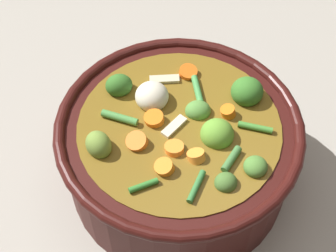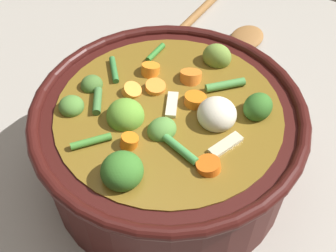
{
  "view_description": "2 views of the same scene",
  "coord_description": "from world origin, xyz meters",
  "views": [
    {
      "loc": [
        0.17,
        0.37,
        0.66
      ],
      "look_at": [
        0.01,
        -0.01,
        0.12
      ],
      "focal_mm": 54.29,
      "sensor_mm": 36.0,
      "label": 1
    },
    {
      "loc": [
        -0.29,
        -0.18,
        0.48
      ],
      "look_at": [
        -0.0,
        -0.0,
        0.09
      ],
      "focal_mm": 44.33,
      "sensor_mm": 36.0,
      "label": 2
    }
  ],
  "objects": [
    {
      "name": "cooking_pot",
      "position": [
        -0.0,
        -0.0,
        0.07
      ],
      "size": [
        0.33,
        0.33,
        0.15
      ],
      "color": "#38110F",
      "rests_on": "ground_plane"
    },
    {
      "name": "wooden_spoon",
      "position": [
        0.33,
        0.08,
        0.01
      ],
      "size": [
        0.19,
        0.15,
        0.02
      ],
      "color": "olive",
      "rests_on": "ground_plane"
    },
    {
      "name": "ground_plane",
      "position": [
        0.0,
        0.0,
        0.0
      ],
      "size": [
        1.1,
        1.1,
        0.0
      ],
      "primitive_type": "plane",
      "color": "#9E998E"
    }
  ]
}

